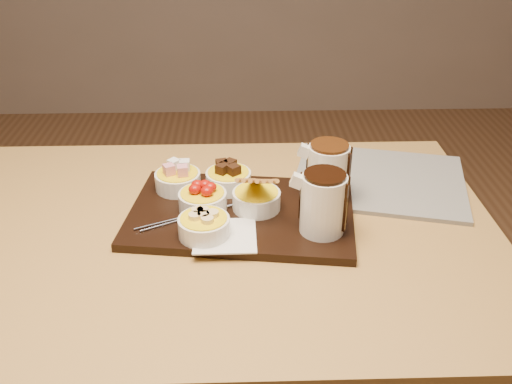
{
  "coord_description": "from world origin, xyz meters",
  "views": [
    {
      "loc": [
        0.08,
        -0.97,
        1.39
      ],
      "look_at": [
        0.11,
        0.04,
        0.81
      ],
      "focal_mm": 40.0,
      "sensor_mm": 36.0,
      "label": 1
    }
  ],
  "objects_px": {
    "serving_board": "(242,213)",
    "pitcher_dark_chocolate": "(323,204)",
    "pitcher_milk_chocolate": "(328,173)",
    "newspaper": "(379,180)",
    "bowl_strawberries": "(203,201)",
    "dining_table": "(206,267)"
  },
  "relations": [
    {
      "from": "newspaper",
      "to": "pitcher_milk_chocolate",
      "type": "bearing_deg",
      "value": -131.0
    },
    {
      "from": "dining_table",
      "to": "pitcher_milk_chocolate",
      "type": "distance_m",
      "value": 0.33
    },
    {
      "from": "pitcher_milk_chocolate",
      "to": "newspaper",
      "type": "relative_size",
      "value": 0.31
    },
    {
      "from": "serving_board",
      "to": "dining_table",
      "type": "bearing_deg",
      "value": -145.73
    },
    {
      "from": "bowl_strawberries",
      "to": "newspaper",
      "type": "distance_m",
      "value": 0.42
    },
    {
      "from": "bowl_strawberries",
      "to": "pitcher_dark_chocolate",
      "type": "xyz_separation_m",
      "value": [
        0.24,
        -0.09,
        0.04
      ]
    },
    {
      "from": "bowl_strawberries",
      "to": "pitcher_milk_chocolate",
      "type": "xyz_separation_m",
      "value": [
        0.26,
        0.04,
        0.04
      ]
    },
    {
      "from": "dining_table",
      "to": "bowl_strawberries",
      "type": "relative_size",
      "value": 12.0
    },
    {
      "from": "dining_table",
      "to": "pitcher_dark_chocolate",
      "type": "bearing_deg",
      "value": -10.39
    },
    {
      "from": "serving_board",
      "to": "bowl_strawberries",
      "type": "xyz_separation_m",
      "value": [
        -0.08,
        0.01,
        0.03
      ]
    },
    {
      "from": "pitcher_milk_chocolate",
      "to": "newspaper",
      "type": "bearing_deg",
      "value": 42.65
    },
    {
      "from": "dining_table",
      "to": "serving_board",
      "type": "bearing_deg",
      "value": 26.71
    },
    {
      "from": "serving_board",
      "to": "pitcher_dark_chocolate",
      "type": "xyz_separation_m",
      "value": [
        0.16,
        -0.08,
        0.07
      ]
    },
    {
      "from": "newspaper",
      "to": "pitcher_dark_chocolate",
      "type": "bearing_deg",
      "value": -112.4
    },
    {
      "from": "pitcher_milk_chocolate",
      "to": "dining_table",
      "type": "bearing_deg",
      "value": -154.31
    },
    {
      "from": "pitcher_milk_chocolate",
      "to": "bowl_strawberries",
      "type": "bearing_deg",
      "value": -163.61
    },
    {
      "from": "dining_table",
      "to": "bowl_strawberries",
      "type": "bearing_deg",
      "value": 94.32
    },
    {
      "from": "newspaper",
      "to": "dining_table",
      "type": "bearing_deg",
      "value": -141.5
    },
    {
      "from": "pitcher_dark_chocolate",
      "to": "bowl_strawberries",
      "type": "bearing_deg",
      "value": 167.35
    },
    {
      "from": "pitcher_milk_chocolate",
      "to": "newspaper",
      "type": "distance_m",
      "value": 0.18
    },
    {
      "from": "dining_table",
      "to": "serving_board",
      "type": "height_order",
      "value": "serving_board"
    },
    {
      "from": "pitcher_dark_chocolate",
      "to": "newspaper",
      "type": "height_order",
      "value": "pitcher_dark_chocolate"
    }
  ]
}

